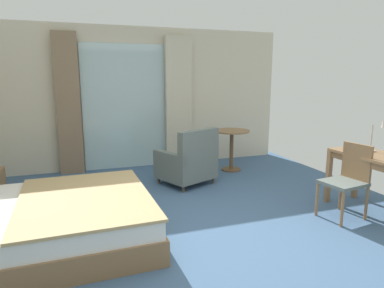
{
  "coord_description": "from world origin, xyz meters",
  "views": [
    {
      "loc": [
        -1.21,
        -3.12,
        1.7
      ],
      "look_at": [
        0.12,
        0.72,
        0.89
      ],
      "focal_mm": 31.57,
      "sensor_mm": 36.0,
      "label": 1
    }
  ],
  "objects_px": {
    "desk_chair": "(348,177)",
    "desk_lamp": "(382,128)",
    "round_cafe_table": "(232,141)",
    "bed": "(45,221)",
    "armchair_by_window": "(188,163)"
  },
  "relations": [
    {
      "from": "desk_lamp",
      "to": "armchair_by_window",
      "type": "height_order",
      "value": "desk_lamp"
    },
    {
      "from": "bed",
      "to": "desk_lamp",
      "type": "xyz_separation_m",
      "value": [
        4.04,
        -0.33,
        0.81
      ]
    },
    {
      "from": "desk_chair",
      "to": "armchair_by_window",
      "type": "xyz_separation_m",
      "value": [
        -1.43,
        1.86,
        -0.15
      ]
    },
    {
      "from": "bed",
      "to": "desk_lamp",
      "type": "bearing_deg",
      "value": -4.63
    },
    {
      "from": "desk_lamp",
      "to": "armchair_by_window",
      "type": "distance_m",
      "value": 2.75
    },
    {
      "from": "desk_lamp",
      "to": "round_cafe_table",
      "type": "bearing_deg",
      "value": 113.8
    },
    {
      "from": "desk_chair",
      "to": "bed",
      "type": "bearing_deg",
      "value": 172.55
    },
    {
      "from": "desk_chair",
      "to": "desk_lamp",
      "type": "bearing_deg",
      "value": 11.78
    },
    {
      "from": "desk_chair",
      "to": "round_cafe_table",
      "type": "height_order",
      "value": "desk_chair"
    },
    {
      "from": "armchair_by_window",
      "to": "round_cafe_table",
      "type": "relative_size",
      "value": 1.33
    },
    {
      "from": "round_cafe_table",
      "to": "desk_lamp",
      "type": "bearing_deg",
      "value": -66.2
    },
    {
      "from": "desk_chair",
      "to": "armchair_by_window",
      "type": "bearing_deg",
      "value": 127.53
    },
    {
      "from": "bed",
      "to": "round_cafe_table",
      "type": "distance_m",
      "value": 3.62
    },
    {
      "from": "desk_lamp",
      "to": "round_cafe_table",
      "type": "height_order",
      "value": "desk_lamp"
    },
    {
      "from": "desk_chair",
      "to": "round_cafe_table",
      "type": "distance_m",
      "value": 2.43
    }
  ]
}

